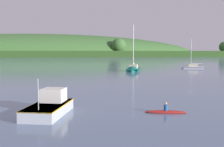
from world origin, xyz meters
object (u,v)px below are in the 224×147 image
sailboat_near_mooring (191,68)px  canoe_with_paddler (166,112)px  sailboat_midwater_white (133,71)px  fishing_boat_moored (51,108)px

sailboat_near_mooring → canoe_with_paddler: bearing=81.8°
sailboat_near_mooring → canoe_with_paddler: size_ratio=2.71×
sailboat_near_mooring → canoe_with_paddler: (-32.69, -50.48, -0.10)m
sailboat_near_mooring → sailboat_midwater_white: 20.34m
sailboat_midwater_white → canoe_with_paddler: sailboat_midwater_white is taller
sailboat_near_mooring → fishing_boat_moored: 63.75m
sailboat_midwater_white → canoe_with_paddler: bearing=9.7°
sailboat_midwater_white → fishing_boat_moored: sailboat_midwater_white is taller
sailboat_near_mooring → fishing_boat_moored: (-41.95, -48.00, 0.23)m
sailboat_midwater_white → canoe_with_paddler: (-13.05, -45.15, -0.12)m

